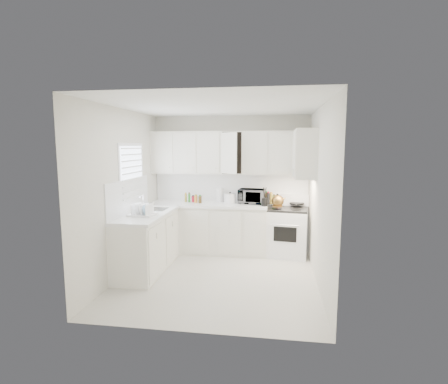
% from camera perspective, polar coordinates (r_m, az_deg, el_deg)
% --- Properties ---
extents(floor, '(3.20, 3.20, 0.00)m').
position_cam_1_polar(floor, '(5.50, -1.08, -14.00)').
color(floor, beige).
rests_on(floor, ground).
extents(ceiling, '(3.20, 3.20, 0.00)m').
position_cam_1_polar(ceiling, '(5.15, -1.16, 14.01)').
color(ceiling, white).
rests_on(ceiling, ground).
extents(wall_back, '(3.00, 0.00, 3.00)m').
position_cam_1_polar(wall_back, '(6.74, 1.10, 1.43)').
color(wall_back, silver).
rests_on(wall_back, ground).
extents(wall_front, '(3.00, 0.00, 3.00)m').
position_cam_1_polar(wall_front, '(3.62, -5.26, -4.00)').
color(wall_front, silver).
rests_on(wall_front, ground).
extents(wall_left, '(0.00, 3.20, 3.20)m').
position_cam_1_polar(wall_left, '(5.61, -16.42, -0.14)').
color(wall_left, silver).
rests_on(wall_left, ground).
extents(wall_right, '(0.00, 3.20, 3.20)m').
position_cam_1_polar(wall_right, '(5.14, 15.61, -0.79)').
color(wall_right, silver).
rests_on(wall_right, ground).
extents(window_blinds, '(0.06, 0.96, 1.06)m').
position_cam_1_polar(window_blinds, '(5.89, -14.92, 2.72)').
color(window_blinds, white).
rests_on(window_blinds, wall_left).
extents(lower_cabinets_back, '(2.22, 0.60, 0.90)m').
position_cam_1_polar(lower_cabinets_back, '(6.65, -2.60, -6.10)').
color(lower_cabinets_back, silver).
rests_on(lower_cabinets_back, floor).
extents(lower_cabinets_left, '(0.60, 1.60, 0.90)m').
position_cam_1_polar(lower_cabinets_left, '(5.85, -12.57, -8.22)').
color(lower_cabinets_left, silver).
rests_on(lower_cabinets_left, floor).
extents(countertop_back, '(2.24, 0.64, 0.05)m').
position_cam_1_polar(countertop_back, '(6.55, -2.64, -2.08)').
color(countertop_back, white).
rests_on(countertop_back, lower_cabinets_back).
extents(countertop_left, '(0.64, 1.62, 0.05)m').
position_cam_1_polar(countertop_left, '(5.73, -12.62, -3.65)').
color(countertop_left, white).
rests_on(countertop_left, lower_cabinets_left).
extents(backsplash_back, '(2.98, 0.02, 0.55)m').
position_cam_1_polar(backsplash_back, '(6.74, 1.09, 0.78)').
color(backsplash_back, white).
rests_on(backsplash_back, wall_back).
extents(backsplash_left, '(0.02, 1.60, 0.55)m').
position_cam_1_polar(backsplash_left, '(5.80, -15.48, -0.61)').
color(backsplash_left, white).
rests_on(backsplash_left, wall_left).
extents(upper_cabinets_back, '(3.00, 0.33, 0.80)m').
position_cam_1_polar(upper_cabinets_back, '(6.56, 0.93, 3.01)').
color(upper_cabinets_back, silver).
rests_on(upper_cabinets_back, wall_back).
extents(upper_cabinets_right, '(0.33, 0.90, 0.80)m').
position_cam_1_polar(upper_cabinets_right, '(5.91, 13.09, 2.31)').
color(upper_cabinets_right, silver).
rests_on(upper_cabinets_right, wall_right).
extents(sink, '(0.42, 0.38, 0.30)m').
position_cam_1_polar(sink, '(6.03, -11.48, -1.67)').
color(sink, gray).
rests_on(sink, countertop_left).
extents(stove, '(0.82, 0.70, 1.14)m').
position_cam_1_polar(stove, '(6.50, 10.36, -5.44)').
color(stove, white).
rests_on(stove, floor).
extents(tea_kettle, '(0.31, 0.28, 0.25)m').
position_cam_1_polar(tea_kettle, '(6.25, 8.87, -1.32)').
color(tea_kettle, brown).
rests_on(tea_kettle, stove).
extents(frying_pan, '(0.32, 0.48, 0.04)m').
position_cam_1_polar(frying_pan, '(6.59, 11.96, -1.81)').
color(frying_pan, black).
rests_on(frying_pan, stove).
extents(microwave, '(0.52, 0.34, 0.33)m').
position_cam_1_polar(microwave, '(6.52, 4.66, -0.45)').
color(microwave, gray).
rests_on(microwave, countertop_back).
extents(rice_cooker, '(0.26, 0.26, 0.21)m').
position_cam_1_polar(rice_cooker, '(6.54, 1.01, -0.91)').
color(rice_cooker, white).
rests_on(rice_cooker, countertop_back).
extents(paper_towel, '(0.12, 0.12, 0.27)m').
position_cam_1_polar(paper_towel, '(6.69, -0.73, -0.47)').
color(paper_towel, white).
rests_on(paper_towel, countertop_back).
extents(utensil_crock, '(0.15, 0.15, 0.35)m').
position_cam_1_polar(utensil_crock, '(6.24, 6.76, -0.73)').
color(utensil_crock, black).
rests_on(utensil_crock, countertop_back).
extents(dish_rack, '(0.42, 0.33, 0.22)m').
position_cam_1_polar(dish_rack, '(5.50, -13.43, -2.73)').
color(dish_rack, white).
rests_on(dish_rack, countertop_left).
extents(spice_left_0, '(0.06, 0.06, 0.13)m').
position_cam_1_polar(spice_left_0, '(6.76, -6.27, -1.04)').
color(spice_left_0, olive).
rests_on(spice_left_0, countertop_back).
extents(spice_left_1, '(0.06, 0.06, 0.13)m').
position_cam_1_polar(spice_left_1, '(6.65, -5.83, -1.17)').
color(spice_left_1, '#267429').
rests_on(spice_left_1, countertop_back).
extents(spice_left_2, '(0.06, 0.06, 0.13)m').
position_cam_1_polar(spice_left_2, '(6.72, -5.03, -1.07)').
color(spice_left_2, '#AD1729').
rests_on(spice_left_2, countertop_back).
extents(spice_left_3, '(0.06, 0.06, 0.13)m').
position_cam_1_polar(spice_left_3, '(6.62, -4.57, -1.20)').
color(spice_left_3, orange).
rests_on(spice_left_3, countertop_back).
extents(spice_left_4, '(0.06, 0.06, 0.13)m').
position_cam_1_polar(spice_left_4, '(6.69, -3.78, -1.10)').
color(spice_left_4, '#4D3716').
rests_on(spice_left_4, countertop_back).
extents(sauce_right_0, '(0.06, 0.06, 0.19)m').
position_cam_1_polar(sauce_right_0, '(6.59, 5.96, -1.00)').
color(sauce_right_0, '#AD1729').
rests_on(sauce_right_0, countertop_back).
extents(sauce_right_1, '(0.06, 0.06, 0.19)m').
position_cam_1_polar(sauce_right_1, '(6.52, 6.42, -1.08)').
color(sauce_right_1, orange).
rests_on(sauce_right_1, countertop_back).
extents(sauce_right_2, '(0.06, 0.06, 0.19)m').
position_cam_1_polar(sauce_right_2, '(6.58, 6.91, -1.01)').
color(sauce_right_2, '#4D3716').
rests_on(sauce_right_2, countertop_back).
extents(sauce_right_3, '(0.06, 0.06, 0.19)m').
position_cam_1_polar(sauce_right_3, '(6.52, 7.38, -1.10)').
color(sauce_right_3, black).
rests_on(sauce_right_3, countertop_back).
extents(sauce_right_4, '(0.06, 0.06, 0.19)m').
position_cam_1_polar(sauce_right_4, '(6.58, 7.87, -1.03)').
color(sauce_right_4, olive).
rests_on(sauce_right_4, countertop_back).
extents(sauce_right_5, '(0.06, 0.06, 0.19)m').
position_cam_1_polar(sauce_right_5, '(6.52, 8.35, -1.12)').
color(sauce_right_5, '#267429').
rests_on(sauce_right_5, countertop_back).
extents(sauce_right_6, '(0.06, 0.06, 0.19)m').
position_cam_1_polar(sauce_right_6, '(6.58, 8.83, -1.05)').
color(sauce_right_6, '#AD1729').
rests_on(sauce_right_6, countertop_back).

